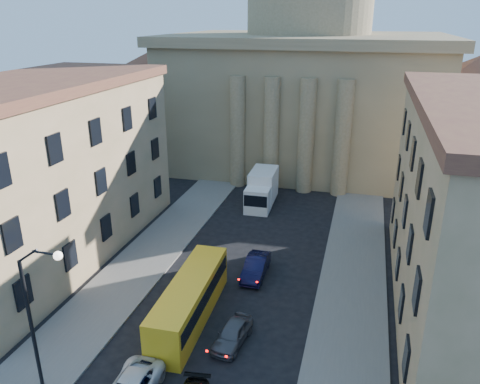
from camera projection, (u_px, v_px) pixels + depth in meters
name	position (u px, v px, depth m)	size (l,w,h in m)	color
sidewalk_left	(117.00, 289.00, 35.04)	(5.00, 60.00, 0.15)	#625E59
sidewalk_right	(349.00, 326.00, 30.86)	(5.00, 60.00, 0.15)	#625E59
church	(306.00, 74.00, 62.57)	(68.02, 28.76, 36.60)	#776749
building_left	(40.00, 171.00, 38.13)	(11.60, 26.60, 14.70)	tan
street_lamp	(37.00, 309.00, 23.79)	(2.62, 0.44, 8.83)	black
car_right_far	(233.00, 334.00, 29.17)	(1.59, 3.95, 1.35)	#49494E
car_right_distant	(256.00, 267.00, 36.75)	(1.59, 4.57, 1.51)	black
city_bus	(190.00, 299.00, 31.20)	(2.69, 10.35, 2.90)	gold
box_truck	(262.00, 190.00, 50.34)	(2.75, 6.63, 3.60)	silver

